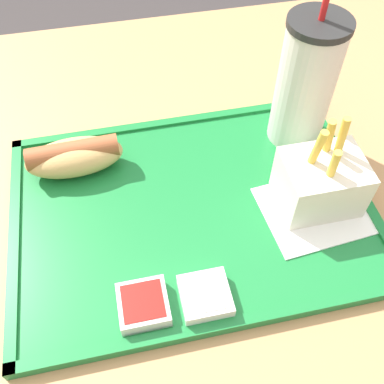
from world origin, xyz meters
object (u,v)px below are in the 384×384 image
Objects in this scene: sauce_cup_ketchup at (143,304)px; fries_carton at (320,181)px; hot_dog_far at (74,156)px; sauce_cup_mayo at (205,296)px; soda_cup at (305,83)px.

fries_carton is at bearing 23.20° from sauce_cup_ketchup.
hot_dog_far is 1.07× the size of fries_carton.
hot_dog_far is at bearing 105.15° from sauce_cup_ketchup.
hot_dog_far is 0.21m from sauce_cup_ketchup.
hot_dog_far is 2.44× the size of sauce_cup_ketchup.
sauce_cup_mayo is at bearing -60.46° from hot_dog_far.
soda_cup is 0.28m from sauce_cup_mayo.
fries_carton reaches higher than sauce_cup_ketchup.
fries_carton is at bearing -97.06° from soda_cup.
sauce_cup_mayo is (-0.16, -0.10, -0.03)m from fries_carton.
fries_carton is 2.29× the size of sauce_cup_ketchup.
soda_cup is 0.32m from sauce_cup_ketchup.
soda_cup is at bearing 0.26° from hot_dog_far.
soda_cup is at bearing 82.94° from fries_carton.
sauce_cup_ketchup is at bearing 176.30° from sauce_cup_mayo.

